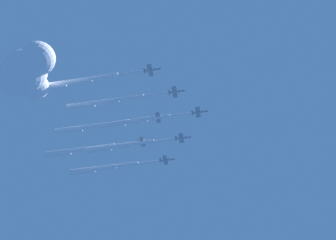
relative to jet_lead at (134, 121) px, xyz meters
The scene contains 8 objects.
jet_lead is the anchor object (origin of this frame).
jet_port_inner 18.29m from the jet_lead, 31.03° to the right, with size 60.76×27.17×4.50m.
jet_starboard_inner 21.12m from the jet_lead, 66.01° to the left, with size 66.42×28.96×4.49m.
jet_port_mid 25.83m from the jet_lead, 21.83° to the left, with size 64.90×28.63×4.49m.
jet_starboard_mid 38.35m from the jet_lead, 28.67° to the right, with size 63.24×27.91×4.47m.
jet_port_outer 40.80m from the jet_lead, 67.31° to the left, with size 68.73×29.42×4.49m.
jet_starboard_outer 39.55m from the jet_lead, ahead, with size 63.64×27.98×4.48m.
cloud_puff 66.37m from the jet_lead, 59.62° to the left, with size 38.30×29.96×26.03m.
Camera 1 is at (-50.80, 89.84, -26.15)m, focal length 45.76 mm.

